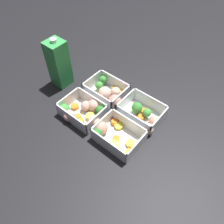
% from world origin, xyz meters
% --- Properties ---
extents(ground_plane, '(4.00, 4.00, 0.00)m').
position_xyz_m(ground_plane, '(0.00, 0.00, 0.00)').
color(ground_plane, black).
extents(container_near_left, '(0.16, 0.13, 0.06)m').
position_xyz_m(container_near_left, '(-0.10, -0.06, 0.02)').
color(container_near_left, white).
rests_on(container_near_left, ground_plane).
extents(container_near_right, '(0.16, 0.13, 0.06)m').
position_xyz_m(container_near_right, '(0.07, -0.06, 0.02)').
color(container_near_right, white).
rests_on(container_near_right, ground_plane).
extents(container_far_left, '(0.17, 0.11, 0.06)m').
position_xyz_m(container_far_left, '(-0.06, 0.07, 0.02)').
color(container_far_left, white).
rests_on(container_far_left, ground_plane).
extents(container_far_right, '(0.16, 0.15, 0.06)m').
position_xyz_m(container_far_right, '(0.08, 0.06, 0.02)').
color(container_far_right, white).
rests_on(container_far_right, ground_plane).
extents(juice_carton, '(0.07, 0.07, 0.20)m').
position_xyz_m(juice_carton, '(0.27, -0.01, 0.10)').
color(juice_carton, green).
rests_on(juice_carton, ground_plane).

